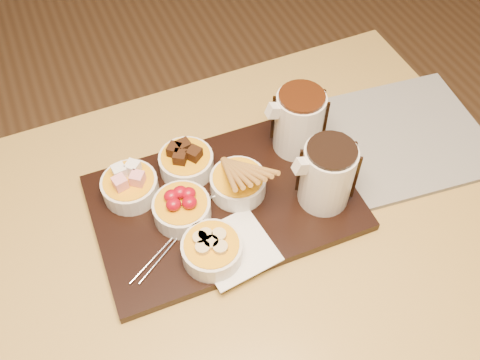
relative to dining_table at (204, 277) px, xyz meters
name	(u,v)px	position (x,y,z in m)	size (l,w,h in m)	color
dining_table	(204,277)	(0.00, 0.00, 0.00)	(1.20, 0.80, 0.75)	#AC8A40
serving_board	(225,202)	(0.07, 0.07, 0.11)	(0.46, 0.30, 0.02)	black
napkin	(235,248)	(0.05, -0.03, 0.12)	(0.12, 0.12, 0.00)	white
bowl_marshmallows	(130,187)	(-0.07, 0.15, 0.14)	(0.10, 0.10, 0.04)	silver
bowl_cake	(186,163)	(0.04, 0.16, 0.14)	(0.10, 0.10, 0.04)	silver
bowl_strawberries	(182,210)	(-0.01, 0.07, 0.14)	(0.10, 0.10, 0.04)	silver
bowl_biscotti	(238,184)	(0.10, 0.08, 0.14)	(0.10, 0.10, 0.04)	silver
bowl_bananas	(212,251)	(0.01, -0.03, 0.14)	(0.10, 0.10, 0.04)	silver
pitcher_dark_chocolate	(327,175)	(0.24, 0.01, 0.18)	(0.09, 0.09, 0.12)	silver
pitcher_milk_chocolate	(299,122)	(0.25, 0.14, 0.18)	(0.09, 0.09, 0.12)	silver
fondue_skewers	(182,228)	(-0.02, 0.04, 0.12)	(0.26, 0.03, 0.01)	silver
newspaper	(394,139)	(0.44, 0.08, 0.10)	(0.36, 0.28, 0.01)	beige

